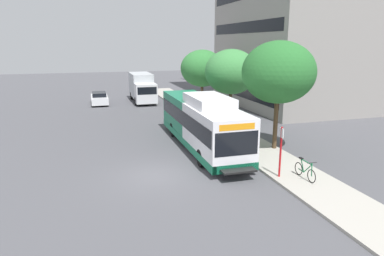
{
  "coord_description": "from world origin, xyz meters",
  "views": [
    {
      "loc": [
        -3.07,
        -16.94,
        6.78
      ],
      "look_at": [
        2.91,
        3.24,
        1.6
      ],
      "focal_mm": 32.59,
      "sensor_mm": 36.0,
      "label": 1
    }
  ],
  "objects_px": {
    "transit_bus": "(201,122)",
    "street_tree_far_block": "(202,68)",
    "bicycle_parked": "(305,171)",
    "box_truck_background": "(142,87)",
    "bus_stop_sign_pole": "(281,148)",
    "parked_car_far_lane": "(99,98)",
    "street_tree_mid_block": "(231,72)",
    "street_tree_near_stop": "(279,72)"
  },
  "relations": [
    {
      "from": "bus_stop_sign_pole",
      "to": "street_tree_far_block",
      "type": "xyz_separation_m",
      "value": [
        2.02,
        18.86,
        2.6
      ]
    },
    {
      "from": "bicycle_parked",
      "to": "street_tree_mid_block",
      "type": "distance_m",
      "value": 12.83
    },
    {
      "from": "street_tree_far_block",
      "to": "box_truck_background",
      "type": "distance_m",
      "value": 9.02
    },
    {
      "from": "street_tree_mid_block",
      "to": "bicycle_parked",
      "type": "bearing_deg",
      "value": -94.75
    },
    {
      "from": "street_tree_near_stop",
      "to": "box_truck_background",
      "type": "height_order",
      "value": "street_tree_near_stop"
    },
    {
      "from": "parked_car_far_lane",
      "to": "box_truck_background",
      "type": "xyz_separation_m",
      "value": [
        4.9,
        0.3,
        1.08
      ]
    },
    {
      "from": "bus_stop_sign_pole",
      "to": "street_tree_far_block",
      "type": "bearing_deg",
      "value": 83.87
    },
    {
      "from": "transit_bus",
      "to": "bicycle_parked",
      "type": "height_order",
      "value": "transit_bus"
    },
    {
      "from": "transit_bus",
      "to": "box_truck_background",
      "type": "bearing_deg",
      "value": 92.8
    },
    {
      "from": "bus_stop_sign_pole",
      "to": "parked_car_far_lane",
      "type": "height_order",
      "value": "bus_stop_sign_pole"
    },
    {
      "from": "box_truck_background",
      "to": "parked_car_far_lane",
      "type": "bearing_deg",
      "value": -176.45
    },
    {
      "from": "street_tree_mid_block",
      "to": "street_tree_far_block",
      "type": "bearing_deg",
      "value": 90.57
    },
    {
      "from": "bus_stop_sign_pole",
      "to": "street_tree_mid_block",
      "type": "relative_size",
      "value": 0.42
    },
    {
      "from": "bicycle_parked",
      "to": "parked_car_far_lane",
      "type": "height_order",
      "value": "parked_car_far_lane"
    },
    {
      "from": "bus_stop_sign_pole",
      "to": "parked_car_far_lane",
      "type": "bearing_deg",
      "value": 107.26
    },
    {
      "from": "parked_car_far_lane",
      "to": "bicycle_parked",
      "type": "bearing_deg",
      "value": -70.97
    },
    {
      "from": "transit_bus",
      "to": "box_truck_background",
      "type": "distance_m",
      "value": 19.5
    },
    {
      "from": "street_tree_mid_block",
      "to": "parked_car_far_lane",
      "type": "distance_m",
      "value": 17.66
    },
    {
      "from": "box_truck_background",
      "to": "bus_stop_sign_pole",
      "type": "bearing_deg",
      "value": -83.29
    },
    {
      "from": "bus_stop_sign_pole",
      "to": "box_truck_background",
      "type": "height_order",
      "value": "box_truck_background"
    },
    {
      "from": "street_tree_far_block",
      "to": "box_truck_background",
      "type": "height_order",
      "value": "street_tree_far_block"
    },
    {
      "from": "street_tree_far_block",
      "to": "transit_bus",
      "type": "bearing_deg",
      "value": -108.29
    },
    {
      "from": "street_tree_near_stop",
      "to": "box_truck_background",
      "type": "relative_size",
      "value": 0.97
    },
    {
      "from": "transit_bus",
      "to": "street_tree_near_stop",
      "type": "bearing_deg",
      "value": -23.82
    },
    {
      "from": "box_truck_background",
      "to": "bicycle_parked",
      "type": "bearing_deg",
      "value": -81.13
    },
    {
      "from": "bus_stop_sign_pole",
      "to": "street_tree_near_stop",
      "type": "height_order",
      "value": "street_tree_near_stop"
    },
    {
      "from": "transit_bus",
      "to": "street_tree_far_block",
      "type": "bearing_deg",
      "value": 71.71
    },
    {
      "from": "street_tree_near_stop",
      "to": "street_tree_far_block",
      "type": "relative_size",
      "value": 1.14
    },
    {
      "from": "transit_bus",
      "to": "parked_car_far_lane",
      "type": "distance_m",
      "value": 20.08
    },
    {
      "from": "transit_bus",
      "to": "parked_car_far_lane",
      "type": "bearing_deg",
      "value": 106.98
    },
    {
      "from": "street_tree_near_stop",
      "to": "parked_car_far_lane",
      "type": "distance_m",
      "value": 23.83
    },
    {
      "from": "street_tree_far_block",
      "to": "parked_car_far_lane",
      "type": "height_order",
      "value": "street_tree_far_block"
    },
    {
      "from": "street_tree_mid_block",
      "to": "box_truck_background",
      "type": "bearing_deg",
      "value": 109.76
    },
    {
      "from": "bus_stop_sign_pole",
      "to": "street_tree_mid_block",
      "type": "height_order",
      "value": "street_tree_mid_block"
    },
    {
      "from": "street_tree_near_stop",
      "to": "street_tree_mid_block",
      "type": "bearing_deg",
      "value": 91.26
    },
    {
      "from": "parked_car_far_lane",
      "to": "box_truck_background",
      "type": "bearing_deg",
      "value": 3.55
    },
    {
      "from": "transit_bus",
      "to": "parked_car_far_lane",
      "type": "xyz_separation_m",
      "value": [
        -5.86,
        19.17,
        -1.04
      ]
    },
    {
      "from": "bus_stop_sign_pole",
      "to": "box_truck_background",
      "type": "xyz_separation_m",
      "value": [
        -3.05,
        25.88,
        0.09
      ]
    },
    {
      "from": "transit_bus",
      "to": "street_tree_near_stop",
      "type": "height_order",
      "value": "street_tree_near_stop"
    },
    {
      "from": "bicycle_parked",
      "to": "street_tree_far_block",
      "type": "height_order",
      "value": "street_tree_far_block"
    },
    {
      "from": "transit_bus",
      "to": "street_tree_mid_block",
      "type": "xyz_separation_m",
      "value": [
        4.19,
        5.16,
        2.77
      ]
    },
    {
      "from": "street_tree_mid_block",
      "to": "street_tree_far_block",
      "type": "relative_size",
      "value": 1.03
    }
  ]
}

